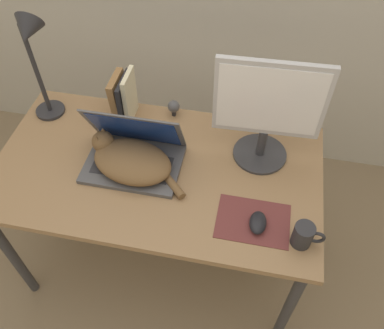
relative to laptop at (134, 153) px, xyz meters
The scene contains 11 objects.
ground_plane 0.88m from the laptop, 76.23° to the right, with size 12.00×12.00×0.00m, color #847056.
desk 0.16m from the laptop, ahead, with size 1.33×0.73×0.74m.
laptop is the anchor object (origin of this frame).
cat 0.04m from the laptop, 96.22° to the right, with size 0.42×0.27×0.13m.
external_monitor 0.55m from the laptop, 15.44° to the left, with size 0.41×0.22×0.46m.
mousepad 0.54m from the laptop, 20.79° to the right, with size 0.27×0.19×0.00m.
computer_mouse 0.56m from the laptop, 21.71° to the right, with size 0.06×0.10×0.03m.
book_row 0.29m from the laptop, 114.39° to the left, with size 0.08×0.16×0.23m.
desk_lamp 0.56m from the laptop, 156.74° to the left, with size 0.17×0.17×0.52m.
webcam 0.32m from the laptop, 72.09° to the left, with size 0.05×0.05×0.08m.
mug 0.72m from the laptop, 19.86° to the right, with size 0.11×0.07×0.10m.
Camera 1 is at (0.35, -0.64, 2.01)m, focal length 38.00 mm.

